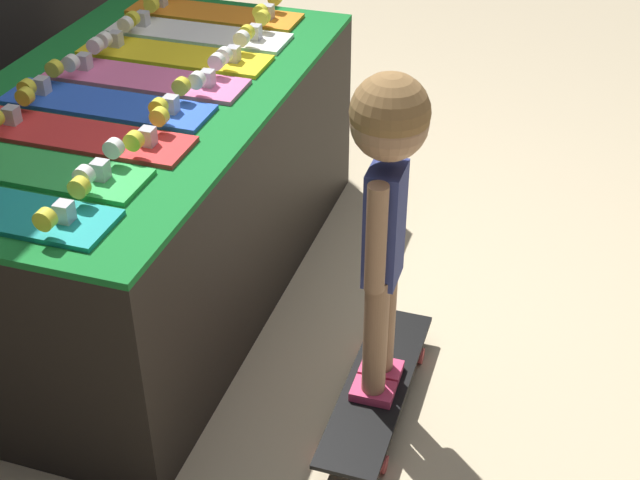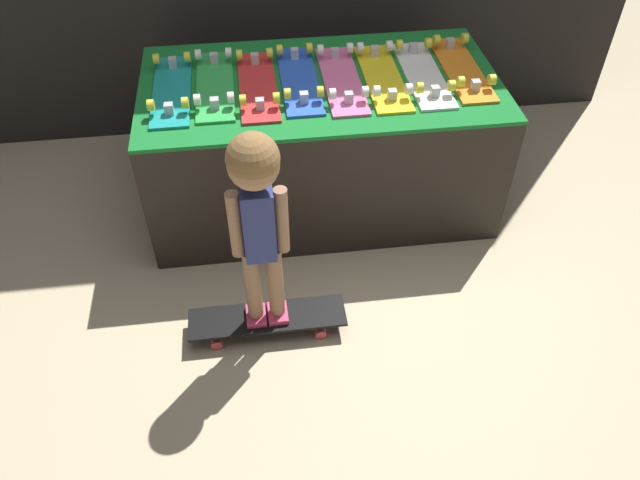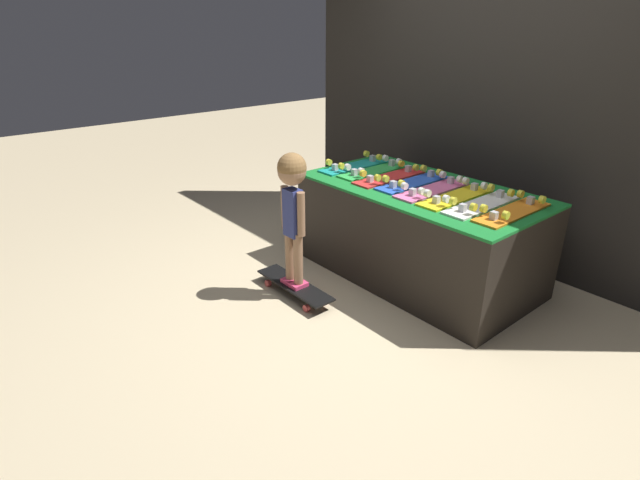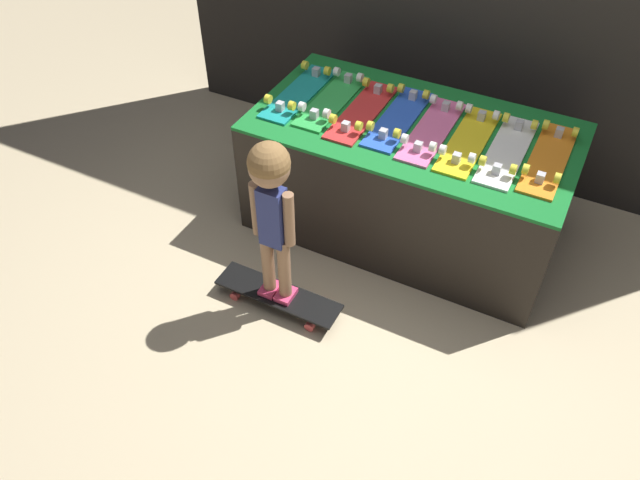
# 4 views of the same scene
# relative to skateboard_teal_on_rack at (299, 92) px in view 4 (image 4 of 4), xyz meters

# --- Properties ---
(ground_plane) EXTENTS (16.00, 16.00, 0.00)m
(ground_plane) POSITION_rel_skateboard_teal_on_rack_xyz_m (0.73, -0.67, -0.76)
(ground_plane) COLOR beige
(display_rack) EXTENTS (1.80, 0.97, 0.74)m
(display_rack) POSITION_rel_skateboard_teal_on_rack_xyz_m (0.73, 0.01, -0.39)
(display_rack) COLOR black
(display_rack) RESTS_ON ground_plane
(skateboard_teal_on_rack) EXTENTS (0.18, 0.67, 0.09)m
(skateboard_teal_on_rack) POSITION_rel_skateboard_teal_on_rack_xyz_m (0.00, 0.00, 0.00)
(skateboard_teal_on_rack) COLOR teal
(skateboard_teal_on_rack) RESTS_ON display_rack
(skateboard_green_on_rack) EXTENTS (0.18, 0.67, 0.09)m
(skateboard_green_on_rack) POSITION_rel_skateboard_teal_on_rack_xyz_m (0.21, 0.02, 0.00)
(skateboard_green_on_rack) COLOR green
(skateboard_green_on_rack) RESTS_ON display_rack
(skateboard_red_on_rack) EXTENTS (0.18, 0.67, 0.09)m
(skateboard_red_on_rack) POSITION_rel_skateboard_teal_on_rack_xyz_m (0.42, -0.01, 0.00)
(skateboard_red_on_rack) COLOR red
(skateboard_red_on_rack) RESTS_ON display_rack
(skateboard_blue_on_rack) EXTENTS (0.18, 0.67, 0.09)m
(skateboard_blue_on_rack) POSITION_rel_skateboard_teal_on_rack_xyz_m (0.63, 0.02, 0.00)
(skateboard_blue_on_rack) COLOR blue
(skateboard_blue_on_rack) RESTS_ON display_rack
(skateboard_pink_on_rack) EXTENTS (0.18, 0.67, 0.09)m
(skateboard_pink_on_rack) POSITION_rel_skateboard_teal_on_rack_xyz_m (0.83, -0.01, 0.00)
(skateboard_pink_on_rack) COLOR pink
(skateboard_pink_on_rack) RESTS_ON display_rack
(skateboard_yellow_on_rack) EXTENTS (0.18, 0.67, 0.09)m
(skateboard_yellow_on_rack) POSITION_rel_skateboard_teal_on_rack_xyz_m (1.04, -0.01, 0.00)
(skateboard_yellow_on_rack) COLOR yellow
(skateboard_yellow_on_rack) RESTS_ON display_rack
(skateboard_white_on_rack) EXTENTS (0.18, 0.67, 0.09)m
(skateboard_white_on_rack) POSITION_rel_skateboard_teal_on_rack_xyz_m (1.25, -0.01, 0.00)
(skateboard_white_on_rack) COLOR white
(skateboard_white_on_rack) RESTS_ON display_rack
(skateboard_orange_on_rack) EXTENTS (0.18, 0.67, 0.09)m
(skateboard_orange_on_rack) POSITION_rel_skateboard_teal_on_rack_xyz_m (1.46, 0.02, 0.00)
(skateboard_orange_on_rack) COLOR orange
(skateboard_orange_on_rack) RESTS_ON display_rack
(skateboard_on_floor) EXTENTS (0.72, 0.19, 0.09)m
(skateboard_on_floor) POSITION_rel_skateboard_teal_on_rack_xyz_m (0.36, -0.93, -0.68)
(skateboard_on_floor) COLOR black
(skateboard_on_floor) RESTS_ON ground_plane
(child) EXTENTS (0.24, 0.20, 0.99)m
(child) POSITION_rel_skateboard_teal_on_rack_xyz_m (0.36, -0.93, 0.03)
(child) COLOR #E03D6B
(child) RESTS_ON skateboard_on_floor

